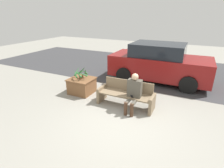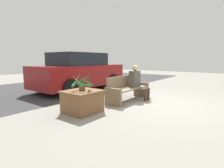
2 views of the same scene
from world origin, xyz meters
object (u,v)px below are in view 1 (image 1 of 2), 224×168
bench (126,94)px  planter_box (82,85)px  parked_car (159,63)px  person_seated (134,91)px  potted_plant (81,73)px

bench → planter_box: bench is taller
planter_box → parked_car: bearing=48.8°
person_seated → bench: bearing=148.1°
person_seated → parked_car: 3.01m
person_seated → parked_car: size_ratio=0.28×
bench → parked_car: 2.87m
planter_box → parked_car: (2.30, 2.62, 0.50)m
person_seated → potted_plant: (-2.19, 0.38, 0.14)m
bench → potted_plant: potted_plant is taller
bench → potted_plant: 1.93m
bench → person_seated: person_seated is taller
bench → parked_car: size_ratio=0.44×
bench → potted_plant: bearing=174.4°
planter_box → potted_plant: potted_plant is taller
bench → person_seated: 0.45m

